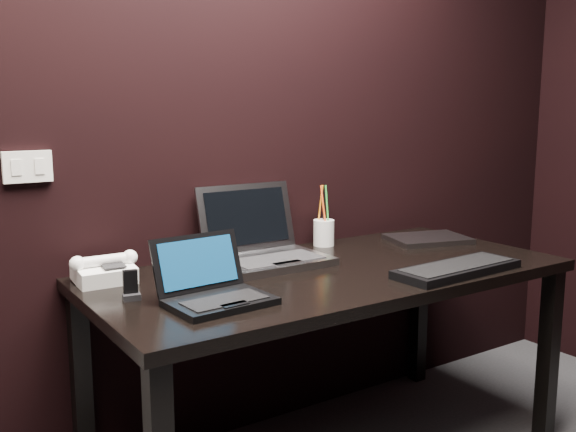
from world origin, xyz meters
TOP-DOWN VIEW (x-y plane):
  - wall_back at (0.00, 1.80)m, footprint 4.00×0.00m
  - wall_switch at (-0.62, 1.79)m, footprint 0.15×0.02m
  - desk at (0.30, 1.40)m, footprint 1.70×0.80m
  - netbook at (-0.23, 1.27)m, footprint 0.31×0.28m
  - silver_laptop at (0.15, 1.61)m, footprint 0.40×0.36m
  - ext_keyboard at (0.63, 1.11)m, footprint 0.50×0.19m
  - closed_laptop at (0.93, 1.54)m, footprint 0.37×0.31m
  - desk_phone at (-0.43, 1.66)m, footprint 0.22×0.17m
  - mobile_phone at (-0.42, 1.44)m, footprint 0.06×0.05m
  - pen_cup at (0.51, 1.73)m, footprint 0.11×0.11m

SIDE VIEW (x-z plane):
  - desk at x=0.30m, z-range 0.29..1.03m
  - closed_laptop at x=0.93m, z-range 0.74..0.76m
  - ext_keyboard at x=0.63m, z-range 0.74..0.77m
  - mobile_phone at x=-0.42m, z-range 0.73..0.82m
  - netbook at x=-0.23m, z-range 0.68..0.87m
  - desk_phone at x=-0.43m, z-range 0.73..0.83m
  - silver_laptop at x=0.15m, z-range 0.65..0.93m
  - pen_cup at x=0.51m, z-range 0.67..0.93m
  - wall_switch at x=-0.62m, z-range 1.07..1.17m
  - wall_back at x=0.00m, z-range -0.70..3.30m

